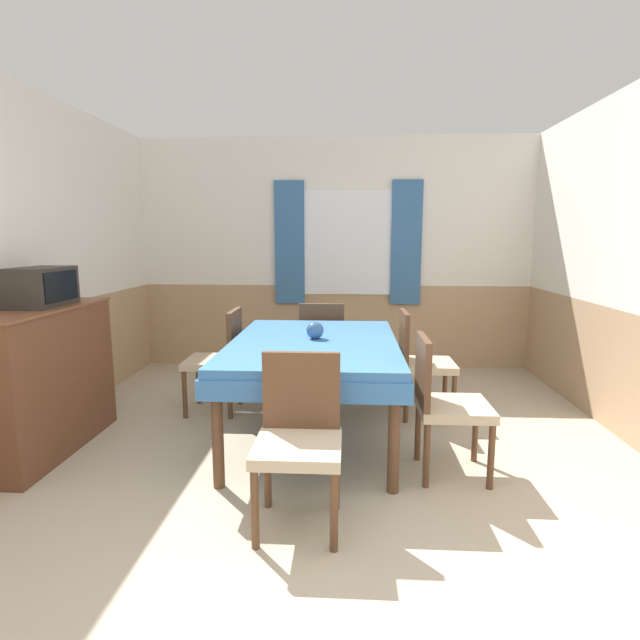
% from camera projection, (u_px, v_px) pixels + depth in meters
% --- Properties ---
extents(wall_back, '(4.81, 0.10, 2.60)m').
position_uv_depth(wall_back, '(336.00, 254.00, 5.69)').
color(wall_back, white).
rests_on(wall_back, ground_plane).
extents(wall_left, '(0.05, 4.48, 2.60)m').
position_uv_depth(wall_left, '(34.00, 263.00, 3.79)').
color(wall_left, white).
rests_on(wall_left, ground_plane).
extents(wall_right, '(0.05, 4.48, 2.60)m').
position_uv_depth(wall_right, '(640.00, 265.00, 3.54)').
color(wall_right, white).
rests_on(wall_right, ground_plane).
extents(dining_table, '(1.23, 1.79, 0.75)m').
position_uv_depth(dining_table, '(314.00, 354.00, 3.67)').
color(dining_table, '#386BA8').
rests_on(dining_table, ground_plane).
extents(chair_right_far, '(0.44, 0.44, 0.89)m').
position_uv_depth(chair_right_far, '(420.00, 359.00, 4.17)').
color(chair_right_far, brown).
rests_on(chair_right_far, ground_plane).
extents(chair_head_near, '(0.44, 0.44, 0.89)m').
position_uv_depth(chair_head_near, '(299.00, 433.00, 2.58)').
color(chair_head_near, brown).
rests_on(chair_head_near, ground_plane).
extents(chair_left_far, '(0.44, 0.44, 0.89)m').
position_uv_depth(chair_left_far, '(220.00, 356.00, 4.27)').
color(chair_left_far, brown).
rests_on(chair_left_far, ground_plane).
extents(chair_head_window, '(0.44, 0.44, 0.89)m').
position_uv_depth(chair_head_window, '(322.00, 343.00, 4.80)').
color(chair_head_window, brown).
rests_on(chair_head_window, ground_plane).
extents(chair_right_near, '(0.44, 0.44, 0.89)m').
position_uv_depth(chair_right_near, '(443.00, 400.00, 3.12)').
color(chair_right_near, brown).
rests_on(chair_right_near, ground_plane).
extents(sideboard, '(0.46, 1.22, 1.02)m').
position_uv_depth(sideboard, '(41.00, 379.00, 3.46)').
color(sideboard, brown).
rests_on(sideboard, ground_plane).
extents(tv, '(0.29, 0.47, 0.27)m').
position_uv_depth(tv, '(42.00, 287.00, 3.44)').
color(tv, '#2D2823').
rests_on(tv, sideboard).
extents(vase, '(0.13, 0.13, 0.13)m').
position_uv_depth(vase, '(315.00, 330.00, 3.69)').
color(vase, '#335684').
rests_on(vase, dining_table).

